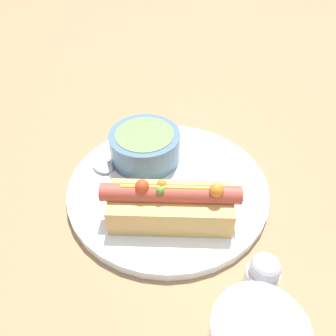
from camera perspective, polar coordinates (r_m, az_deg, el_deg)
ground_plane at (r=0.49m, az=-0.00°, el=-3.92°), size 4.00×4.00×0.00m
dinner_plate at (r=0.48m, az=-0.00°, el=-3.35°), size 0.29×0.29×0.01m
hot_dog at (r=0.42m, az=0.46°, el=-6.37°), size 0.17×0.10×0.07m
soup_bowl at (r=0.51m, az=-4.02°, el=4.03°), size 0.11×0.11×0.05m
spoon at (r=0.50m, az=-9.74°, el=-0.98°), size 0.10×0.14×0.01m
salt_shaker at (r=0.37m, az=15.76°, el=-18.40°), size 0.03×0.03×0.08m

